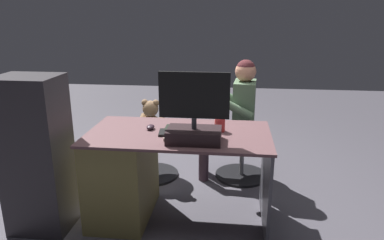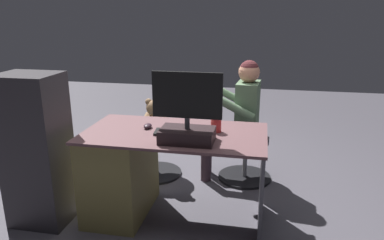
{
  "view_description": "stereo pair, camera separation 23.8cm",
  "coord_description": "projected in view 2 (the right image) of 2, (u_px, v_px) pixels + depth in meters",
  "views": [
    {
      "loc": [
        -0.4,
        2.88,
        1.62
      ],
      "look_at": [
        -0.05,
        -0.11,
        0.71
      ],
      "focal_mm": 33.67,
      "sensor_mm": 36.0,
      "label": 1
    },
    {
      "loc": [
        -0.63,
        2.84,
        1.62
      ],
      "look_at": [
        -0.05,
        -0.11,
        0.71
      ],
      "focal_mm": 33.67,
      "sensor_mm": 36.0,
      "label": 2
    }
  ],
  "objects": [
    {
      "name": "ground_plane",
      "position": [
        184.0,
        198.0,
        3.25
      ],
      "size": [
        10.0,
        10.0,
        0.0
      ],
      "primitive_type": "plane",
      "color": "#4A4750"
    },
    {
      "name": "desk",
      "position": [
        131.0,
        170.0,
        2.92
      ],
      "size": [
        1.4,
        0.75,
        0.74
      ],
      "color": "brown",
      "rests_on": "ground_plane"
    },
    {
      "name": "monitor",
      "position": [
        187.0,
        122.0,
        2.51
      ],
      "size": [
        0.49,
        0.24,
        0.5
      ],
      "color": "black",
      "rests_on": "desk"
    },
    {
      "name": "keyboard",
      "position": [
        188.0,
        129.0,
        2.79
      ],
      "size": [
        0.42,
        0.14,
        0.02
      ],
      "primitive_type": "cube",
      "color": "black",
      "rests_on": "desk"
    },
    {
      "name": "computer_mouse",
      "position": [
        148.0,
        126.0,
        2.84
      ],
      "size": [
        0.06,
        0.1,
        0.04
      ],
      "primitive_type": "ellipsoid",
      "color": "#301F28",
      "rests_on": "desk"
    },
    {
      "name": "cup",
      "position": [
        216.0,
        125.0,
        2.74
      ],
      "size": [
        0.08,
        0.08,
        0.11
      ],
      "primitive_type": "cylinder",
      "color": "red",
      "rests_on": "desk"
    },
    {
      "name": "tv_remote",
      "position": [
        158.0,
        132.0,
        2.73
      ],
      "size": [
        0.06,
        0.15,
        0.02
      ],
      "primitive_type": "cube",
      "rotation": [
        0.0,
        0.0,
        0.11
      ],
      "color": "black",
      "rests_on": "desk"
    },
    {
      "name": "notebook_binder",
      "position": [
        180.0,
        135.0,
        2.65
      ],
      "size": [
        0.29,
        0.34,
        0.02
      ],
      "primitive_type": "cube",
      "rotation": [
        0.0,
        0.0,
        -0.25
      ],
      "color": "beige",
      "rests_on": "desk"
    },
    {
      "name": "office_chair_teddy",
      "position": [
        155.0,
        151.0,
        3.67
      ],
      "size": [
        0.53,
        0.53,
        0.45
      ],
      "color": "black",
      "rests_on": "ground_plane"
    },
    {
      "name": "teddy_bear",
      "position": [
        155.0,
        118.0,
        3.58
      ],
      "size": [
        0.25,
        0.25,
        0.36
      ],
      "color": "#916F4E",
      "rests_on": "office_chair_teddy"
    },
    {
      "name": "visitor_chair",
      "position": [
        245.0,
        154.0,
        3.57
      ],
      "size": [
        0.53,
        0.53,
        0.45
      ],
      "color": "black",
      "rests_on": "ground_plane"
    },
    {
      "name": "person",
      "position": [
        239.0,
        111.0,
        3.46
      ],
      "size": [
        0.56,
        0.51,
        1.19
      ],
      "color": "#5A7756",
      "rests_on": "ground_plane"
    },
    {
      "name": "equipment_rack",
      "position": [
        37.0,
        151.0,
        2.76
      ],
      "size": [
        0.44,
        0.36,
        1.19
      ],
      "primitive_type": "cube",
      "color": "#2C292C",
      "rests_on": "ground_plane"
    }
  ]
}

